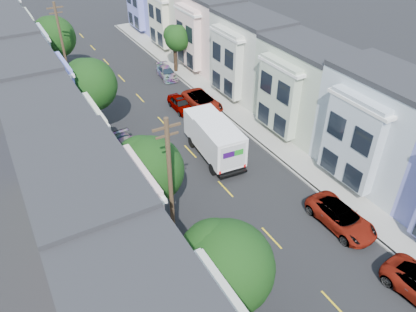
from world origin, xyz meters
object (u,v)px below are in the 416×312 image
Objects in this scene: tree_c at (148,171)px; tree_far_r at (177,39)px; tree_b at (225,268)px; fedex_truck at (214,138)px; utility_pole_near at (171,193)px; parked_left_d at (131,151)px; tree_d at (89,85)px; tree_e at (54,38)px; utility_pole_far at (64,52)px; parked_right_b at (341,218)px; parked_right_d at (167,73)px; lead_sedan at (180,104)px; parked_left_c at (218,272)px; parked_right_c at (202,101)px.

tree_far_r is at bearing 60.15° from tree_c.
tree_b is 1.02× the size of fedex_truck.
fedex_truck is (7.81, 14.36, -2.98)m from tree_b.
fedex_truck is (-5.39, -18.16, -2.24)m from tree_far_r.
parked_left_d is at bearing 83.14° from utility_pole_near.
tree_d reaches higher than tree_b.
fedex_truck is at bearing -70.83° from tree_e.
parked_right_b is (11.20, -29.35, -4.42)m from utility_pole_far.
utility_pole_far is (0.00, -4.86, -0.05)m from tree_e.
utility_pole_near is 28.25m from parked_right_d.
parked_left_d is (1.40, 17.61, -4.11)m from tree_b.
lead_sedan reaches higher than parked_right_d.
parked_left_c is (1.40, -6.66, -3.76)m from tree_c.
tree_d is 23.43m from parked_right_b.
tree_b reaches higher than lead_sedan.
tree_b is at bearing -117.61° from parked_right_c.
tree_c is at bearing 104.04° from parked_left_c.
tree_far_r is 1.08× the size of parked_right_b.
tree_d is 1.37× the size of parked_right_c.
tree_d is at bearing 101.58° from parked_left_d.
tree_d is (-0.00, 22.73, 0.24)m from tree_b.
tree_far_r is 1.36× the size of parked_left_c.
tree_far_r is 10.63m from lead_sedan.
parked_left_c is 22.05m from parked_right_c.
tree_b is 0.72× the size of utility_pole_near.
tree_d is 11.89m from fedex_truck.
parked_left_c is at bearing -65.73° from utility_pole_near.
tree_b is at bearing -113.65° from fedex_truck.
lead_sedan is (-4.18, -9.14, -3.45)m from tree_far_r.
utility_pole_far is 19.54m from fedex_truck.
parked_left_c is at bearing -102.99° from parked_right_d.
parked_right_b is (3.39, -11.74, -1.16)m from fedex_truck.
tree_far_r is at bearing 77.35° from parked_right_c.
parked_right_b reaches higher than parked_left_c.
utility_pole_near reaches higher than parked_right_b.
utility_pole_near is at bearing -89.97° from tree_c.
parked_left_c is 0.84× the size of parked_left_d.
parked_left_c is (-6.41, -11.50, -1.21)m from fedex_truck.
tree_b reaches higher than parked_right_d.
utility_pole_far reaches higher than parked_left_d.
fedex_truck is at bearing -96.31° from lead_sedan.
lead_sedan is at bearing 4.17° from tree_d.
tree_b is 25.41m from lead_sedan.
lead_sedan is 0.77× the size of parked_right_c.
utility_pole_near reaches higher than lead_sedan.
utility_pole_near reaches higher than parked_left_c.
parked_right_b is at bearing -91.27° from parked_right_c.
parked_right_b is 28.89m from parked_right_d.
parked_left_d is (-11.79, -14.92, -3.37)m from tree_far_r.
utility_pole_near is (0.00, -16.76, 0.04)m from tree_d.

